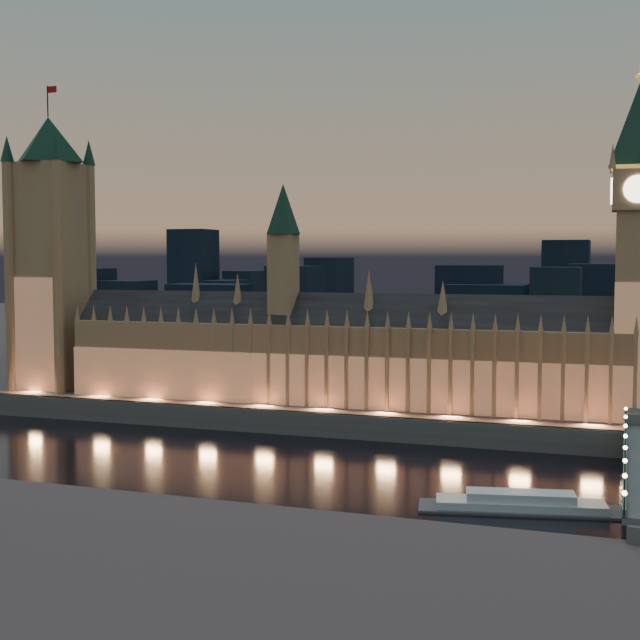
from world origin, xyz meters
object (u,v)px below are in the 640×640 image
(palace_of_westminster, at_px, (333,352))
(victoria_tower, at_px, (50,240))
(river_boat, at_px, (520,504))
(elizabeth_tower, at_px, (637,222))

(palace_of_westminster, relative_size, victoria_tower, 1.71)
(palace_of_westminster, bearing_deg, river_boat, -49.21)
(palace_of_westminster, xyz_separation_m, river_boat, (75.25, -87.21, -24.81))
(victoria_tower, bearing_deg, river_boat, -24.37)
(palace_of_westminster, distance_m, elizabeth_tower, 109.72)
(victoria_tower, bearing_deg, palace_of_westminster, -0.09)
(elizabeth_tower, xyz_separation_m, river_boat, (-25.04, -87.40, -69.33))
(palace_of_westminster, xyz_separation_m, elizabeth_tower, (100.28, 0.19, 44.51))
(elizabeth_tower, distance_m, river_boat, 114.33)
(elizabeth_tower, bearing_deg, river_boat, -105.98)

